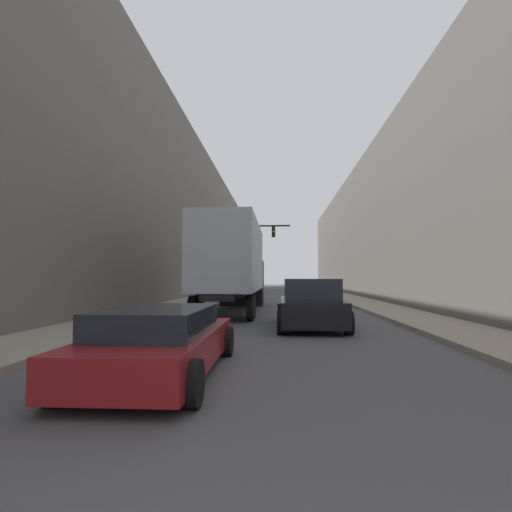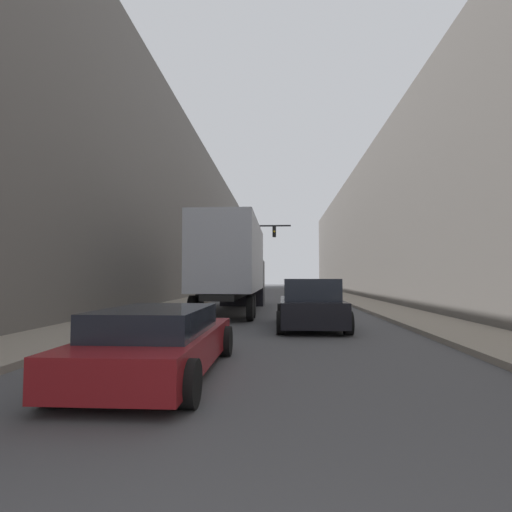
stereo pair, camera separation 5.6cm
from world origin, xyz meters
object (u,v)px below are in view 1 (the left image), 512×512
at_px(sedan_car, 161,341).
at_px(suv_car, 310,305).
at_px(traffic_signal_gantry, 242,244).
at_px(semi_truck, 234,264).

xyz_separation_m(sedan_car, suv_car, (3.12, 6.76, 0.20)).
xyz_separation_m(suv_car, traffic_signal_gantry, (-4.22, 19.67, 3.74)).
bearing_deg(sedan_car, semi_truck, 90.92).
xyz_separation_m(sedan_car, traffic_signal_gantry, (-1.10, 26.43, 3.94)).
bearing_deg(traffic_signal_gantry, sedan_car, -87.62).
xyz_separation_m(semi_truck, sedan_car, (0.21, -13.08, -1.80)).
relative_size(semi_truck, sedan_car, 2.41).
bearing_deg(semi_truck, traffic_signal_gantry, 93.80).
bearing_deg(suv_car, sedan_car, -114.79).
distance_m(semi_truck, suv_car, 7.33).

